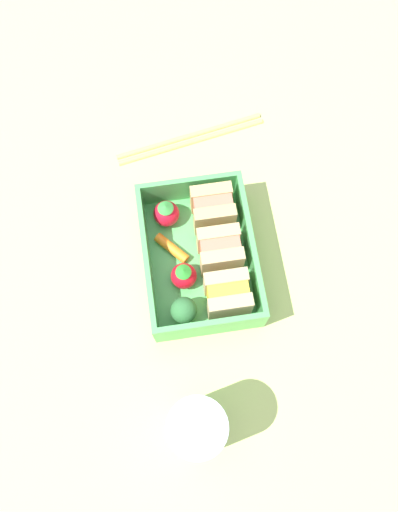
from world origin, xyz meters
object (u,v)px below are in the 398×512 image
sandwich_center_left (220,250)px  chopstick_pair (190,138)px  carrot_stick_far_left (172,248)px  sandwich_left (213,209)px  sandwich_center (227,294)px  drinking_glass (197,428)px  strawberry_far_left (184,276)px  broccoli_floret (184,310)px  strawberry_left (166,213)px

sandwich_center_left → chopstick_pair: sandwich_center_left is taller
sandwich_center_left → carrot_stick_far_left: sandwich_center_left is taller
sandwich_left → sandwich_center: (10.45, 0.00, 0.00)cm
sandwich_left → chopstick_pair: size_ratio=0.24×
carrot_stick_far_left → drinking_glass: bearing=0.2°
chopstick_pair → strawberry_far_left: bearing=-10.2°
strawberry_far_left → drinking_glass: size_ratio=0.40×
carrot_stick_far_left → chopstick_pair: (-15.41, 4.40, -1.43)cm
sandwich_center → carrot_stick_far_left: bearing=-142.3°
drinking_glass → broccoli_floret: bearing=178.6°
sandwich_center → broccoli_floret: (1.03, -5.02, -0.18)cm
sandwich_left → strawberry_left: sandwich_left is taller
sandwich_left → strawberry_left: (-0.60, -5.45, -0.73)cm
sandwich_left → chopstick_pair: 12.42cm
sandwich_left → broccoli_floret: size_ratio=1.26×
sandwich_left → carrot_stick_far_left: sandwich_left is taller
strawberry_left → broccoli_floret: 12.09cm
carrot_stick_far_left → sandwich_center_left: bearing=72.0°
chopstick_pair → sandwich_center_left: bearing=3.3°
carrot_stick_far_left → sandwich_center: bearing=37.7°
carrot_stick_far_left → chopstick_pair: bearing=164.1°
sandwich_left → sandwich_center_left: (5.22, 0.00, 0.00)cm
sandwich_left → broccoli_floret: sandwich_left is taller
strawberry_far_left → broccoli_floret: 4.21cm
sandwich_center_left → carrot_stick_far_left: size_ratio=1.06×
strawberry_left → drinking_glass: 24.39cm
broccoli_floret → chopstick_pair: (-23.42, 4.02, -3.07)cm
strawberry_left → strawberry_far_left: strawberry_left is taller
sandwich_center → strawberry_left: (-11.04, -5.45, -0.73)cm
strawberry_left → drinking_glass: (24.33, 0.13, 1.66)cm
sandwich_left → sandwich_center_left: size_ratio=1.00×
drinking_glass → sandwich_left: bearing=167.4°
sandwich_left → strawberry_far_left: bearing=-31.4°
strawberry_left → broccoli_floret: bearing=2.1°
chopstick_pair → drinking_glass: bearing=-6.9°
strawberry_left → chopstick_pair: size_ratio=0.19×
sandwich_left → drinking_glass: (23.73, -5.32, 0.93)cm
sandwich_center → broccoli_floret: sandwich_center is taller
broccoli_floret → drinking_glass: 12.31cm
sandwich_center → carrot_stick_far_left: size_ratio=1.06×
sandwich_left → chopstick_pair: bearing=-175.2°
sandwich_left → sandwich_center_left: same height
chopstick_pair → sandwich_left: bearing=4.8°
broccoli_floret → carrot_stick_far_left: bearing=-177.3°
sandwich_left → drinking_glass: 24.34cm
strawberry_left → strawberry_far_left: (7.94, 0.98, -0.05)cm
carrot_stick_far_left → strawberry_far_left: 4.12cm
sandwich_center_left → chopstick_pair: size_ratio=0.24×
strawberry_left → broccoli_floret: (12.07, 0.44, 0.55)cm
sandwich_left → broccoli_floret: bearing=-23.6°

